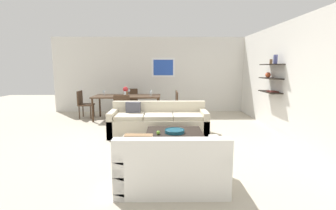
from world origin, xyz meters
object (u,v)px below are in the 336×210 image
at_px(decorative_bowl, 175,131).
at_px(wine_glass_left_far, 104,92).
at_px(coffee_table, 174,143).
at_px(wine_glass_right_far, 151,91).
at_px(dining_chair_head, 131,100).
at_px(apple_on_coffee_table, 158,133).
at_px(wine_glass_foot, 125,93).
at_px(loveseat_white, 171,166).
at_px(dining_table, 127,98).
at_px(dining_chair_right_near, 173,104).
at_px(centerpiece_vase, 126,91).
at_px(dining_chair_foot, 123,108).
at_px(wine_glass_right_near, 151,93).
at_px(wine_glass_head, 129,90).
at_px(sofa_beige, 158,123).
at_px(dining_chair_right_far, 173,102).
at_px(dining_chair_left_far, 84,102).

relative_size(decorative_bowl, wine_glass_left_far, 2.38).
relative_size(coffee_table, wine_glass_right_far, 6.49).
bearing_deg(dining_chair_head, wine_glass_left_far, -134.36).
height_order(apple_on_coffee_table, wine_glass_left_far, wine_glass_left_far).
xyz_separation_m(wine_glass_foot, wine_glass_left_far, (-0.75, 0.53, -0.00)).
height_order(loveseat_white, dining_table, loveseat_white).
distance_m(decorative_bowl, dining_chair_right_near, 2.86).
bearing_deg(centerpiece_vase, coffee_table, -65.43).
xyz_separation_m(dining_chair_foot, wine_glass_right_near, (0.75, 0.76, 0.35)).
bearing_deg(loveseat_white, wine_glass_head, 104.63).
relative_size(sofa_beige, loveseat_white, 1.61).
bearing_deg(dining_chair_foot, wine_glass_right_far, 53.20).
distance_m(wine_glass_left_far, centerpiece_vase, 0.70).
relative_size(coffee_table, wine_glass_right_near, 7.58).
bearing_deg(centerpiece_vase, sofa_beige, -59.68).
bearing_deg(wine_glass_foot, apple_on_coffee_table, -69.03).
height_order(dining_chair_right_far, wine_glass_head, wine_glass_head).
distance_m(apple_on_coffee_table, wine_glass_foot, 3.01).
relative_size(wine_glass_right_far, wine_glass_right_near, 1.17).
bearing_deg(wine_glass_right_far, apple_on_coffee_table, -84.50).
bearing_deg(wine_glass_head, wine_glass_right_near, -35.41).
distance_m(dining_chair_right_near, wine_glass_right_far, 0.85).
bearing_deg(apple_on_coffee_table, wine_glass_right_far, 95.50).
height_order(coffee_table, centerpiece_vase, centerpiece_vase).
distance_m(apple_on_coffee_table, dining_table, 3.37).
height_order(dining_chair_foot, centerpiece_vase, centerpiece_vase).
xyz_separation_m(wine_glass_left_far, centerpiece_vase, (0.70, -0.09, 0.03)).
height_order(decorative_bowl, wine_glass_foot, wine_glass_foot).
distance_m(sofa_beige, coffee_table, 1.32).
bearing_deg(dining_table, loveseat_white, -74.09).
relative_size(decorative_bowl, dining_table, 0.18).
relative_size(apple_on_coffee_table, dining_chair_right_far, 0.09).
relative_size(loveseat_white, dining_chair_right_far, 1.65).
xyz_separation_m(coffee_table, dining_chair_foot, (-1.37, 2.20, 0.31)).
xyz_separation_m(dining_chair_foot, wine_glass_foot, (-0.00, 0.47, 0.37)).
bearing_deg(wine_glass_right_near, dining_chair_foot, -134.36).
distance_m(dining_chair_right_far, wine_glass_foot, 1.62).
bearing_deg(dining_chair_head, decorative_bowl, -70.79).
xyz_separation_m(dining_chair_foot, wine_glass_right_far, (0.75, 1.00, 0.37)).
bearing_deg(dining_chair_foot, wine_glass_right_near, 45.64).
height_order(wine_glass_right_near, wine_glass_head, wine_glass_head).
height_order(dining_chair_right_near, dining_chair_left_far, same).
relative_size(dining_chair_left_far, wine_glass_right_far, 5.22).
relative_size(dining_chair_head, dining_chair_left_far, 1.00).
bearing_deg(wine_glass_foot, dining_chair_right_far, 23.46).
xyz_separation_m(dining_chair_foot, wine_glass_left_far, (-0.75, 1.00, 0.36)).
bearing_deg(loveseat_white, dining_chair_right_near, 87.71).
distance_m(sofa_beige, wine_glass_right_far, 2.03).
bearing_deg(coffee_table, wine_glass_head, 111.43).
height_order(dining_chair_left_far, centerpiece_vase, centerpiece_vase).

